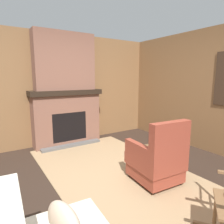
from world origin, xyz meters
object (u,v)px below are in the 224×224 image
(firewood_stack, at_px, (148,150))
(oil_lamp_vase, at_px, (50,86))
(armchair, at_px, (157,160))
(storage_case, at_px, (76,87))

(firewood_stack, xyz_separation_m, oil_lamp_vase, (-1.50, -1.51, 1.29))
(armchair, xyz_separation_m, storage_case, (-2.46, -0.19, 0.98))
(oil_lamp_vase, bearing_deg, firewood_stack, 45.13)
(oil_lamp_vase, xyz_separation_m, storage_case, (0.00, 0.60, -0.02))
(firewood_stack, relative_size, storage_case, 1.57)
(oil_lamp_vase, distance_m, storage_case, 0.60)
(firewood_stack, height_order, oil_lamp_vase, oil_lamp_vase)
(firewood_stack, height_order, storage_case, storage_case)
(armchair, relative_size, firewood_stack, 2.26)
(firewood_stack, bearing_deg, armchair, -37.17)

